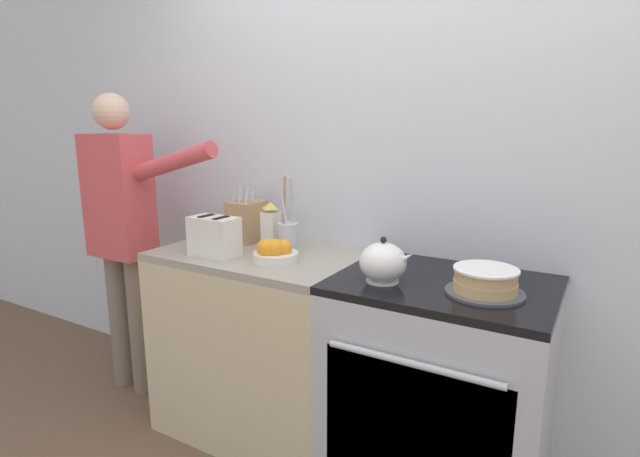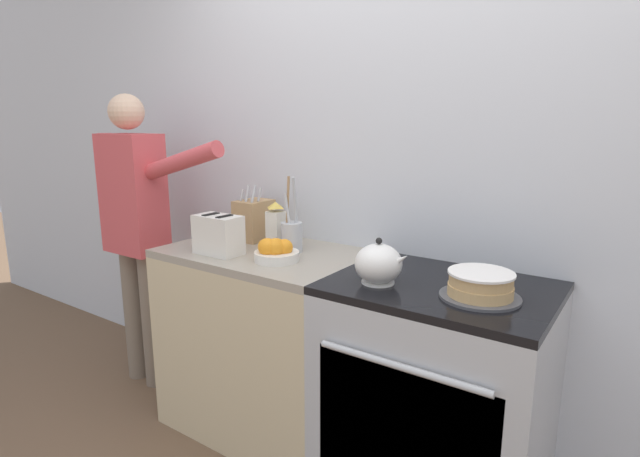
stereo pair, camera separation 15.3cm
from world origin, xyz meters
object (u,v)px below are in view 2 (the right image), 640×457
(tea_kettle, at_px, (379,264))
(person_baker, at_px, (136,217))
(knife_block, at_px, (254,220))
(fruit_bowl, at_px, (275,251))
(toaster, at_px, (218,235))
(milk_carton, at_px, (276,226))
(utensil_crock, at_px, (292,235))
(layer_cake, at_px, (480,286))
(stove_range, at_px, (435,395))

(tea_kettle, distance_m, person_baker, 1.50)
(knife_block, relative_size, fruit_bowl, 1.46)
(knife_block, height_order, fruit_bowl, knife_block)
(fruit_bowl, xyz_separation_m, person_baker, (-1.00, 0.03, 0.03))
(knife_block, bearing_deg, fruit_bowl, -35.84)
(toaster, distance_m, milk_carton, 0.28)
(fruit_bowl, bearing_deg, milk_carton, 128.64)
(fruit_bowl, bearing_deg, toaster, -169.73)
(utensil_crock, relative_size, fruit_bowl, 1.80)
(tea_kettle, distance_m, milk_carton, 0.68)
(tea_kettle, height_order, person_baker, person_baker)
(fruit_bowl, relative_size, toaster, 0.83)
(toaster, xyz_separation_m, milk_carton, (0.13, 0.24, 0.02))
(person_baker, bearing_deg, fruit_bowl, 9.61)
(tea_kettle, xyz_separation_m, fruit_bowl, (-0.50, 0.01, -0.03))
(layer_cake, xyz_separation_m, utensil_crock, (-0.89, 0.12, 0.04))
(milk_carton, bearing_deg, person_baker, -169.49)
(stove_range, xyz_separation_m, layer_cake, (0.16, -0.06, 0.49))
(tea_kettle, bearing_deg, fruit_bowl, 178.90)
(stove_range, distance_m, milk_carton, 1.01)
(utensil_crock, distance_m, person_baker, 0.97)
(stove_range, bearing_deg, utensil_crock, 175.37)
(tea_kettle, height_order, toaster, toaster)
(person_baker, bearing_deg, toaster, 4.77)
(layer_cake, bearing_deg, tea_kettle, -171.49)
(utensil_crock, relative_size, toaster, 1.50)
(tea_kettle, bearing_deg, knife_block, 163.16)
(knife_block, bearing_deg, milk_carton, -15.66)
(stove_range, distance_m, person_baker, 1.78)
(stove_range, bearing_deg, tea_kettle, -149.55)
(stove_range, relative_size, knife_block, 3.16)
(stove_range, xyz_separation_m, tea_kettle, (-0.19, -0.11, 0.52))
(stove_range, relative_size, fruit_bowl, 4.63)
(fruit_bowl, distance_m, toaster, 0.29)
(stove_range, bearing_deg, layer_cake, -20.80)
(fruit_bowl, relative_size, person_baker, 0.12)
(milk_carton, relative_size, person_baker, 0.13)
(toaster, bearing_deg, utensil_crock, 41.26)
(layer_cake, distance_m, toaster, 1.14)
(knife_block, xyz_separation_m, fruit_bowl, (0.34, -0.24, -0.06))
(stove_range, distance_m, fruit_bowl, 0.86)
(utensil_crock, height_order, fruit_bowl, utensil_crock)
(milk_carton, bearing_deg, tea_kettle, -17.17)
(stove_range, height_order, fruit_bowl, fruit_bowl)
(person_baker, bearing_deg, milk_carton, 22.10)
(layer_cake, relative_size, toaster, 1.17)
(layer_cake, bearing_deg, toaster, -175.24)
(tea_kettle, height_order, fruit_bowl, tea_kettle)
(tea_kettle, relative_size, milk_carton, 0.99)
(knife_block, relative_size, utensil_crock, 0.81)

